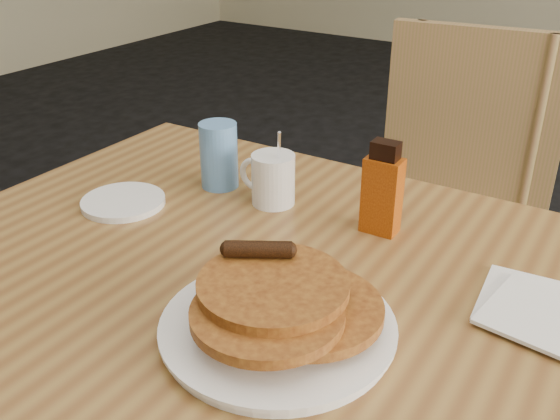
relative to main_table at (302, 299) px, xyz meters
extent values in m
cube|color=olive|center=(0.00, 0.00, 0.02)|extent=(1.33, 0.90, 0.04)
cube|color=#996F48|center=(0.00, 0.00, 0.00)|extent=(1.37, 0.94, 0.02)
cube|color=#996F48|center=(-0.01, 0.67, -0.23)|extent=(0.49, 0.49, 0.04)
cube|color=#996F48|center=(-0.01, 0.87, 0.03)|extent=(0.45, 0.08, 0.49)
cylinder|color=#996F48|center=(-0.19, 0.48, -0.48)|extent=(0.04, 0.04, 0.46)
cylinder|color=#996F48|center=(0.17, 0.85, -0.48)|extent=(0.04, 0.04, 0.46)
cylinder|color=white|center=(0.04, -0.13, 0.05)|extent=(0.30, 0.30, 0.02)
cylinder|color=white|center=(0.04, -0.13, 0.05)|extent=(0.32, 0.32, 0.01)
cylinder|color=#9F6321|center=(0.01, -0.12, 0.06)|extent=(0.20, 0.20, 0.01)
cylinder|color=#9F6321|center=(0.07, -0.11, 0.08)|extent=(0.20, 0.20, 0.01)
cylinder|color=#9F6321|center=(0.05, -0.17, 0.09)|extent=(0.20, 0.20, 0.01)
cylinder|color=#9F6321|center=(0.03, -0.13, 0.11)|extent=(0.20, 0.20, 0.01)
cylinder|color=black|center=(-0.02, -0.09, 0.13)|extent=(0.09, 0.07, 0.02)
cylinder|color=white|center=(-0.18, 0.19, 0.09)|extent=(0.08, 0.08, 0.10)
torus|color=white|center=(-0.22, 0.19, 0.09)|extent=(0.07, 0.01, 0.07)
cylinder|color=black|center=(-0.18, 0.19, 0.13)|extent=(0.07, 0.07, 0.01)
cylinder|color=silver|center=(-0.17, 0.19, 0.12)|extent=(0.04, 0.04, 0.14)
cube|color=maroon|center=(0.04, 0.20, 0.11)|extent=(0.06, 0.04, 0.14)
cube|color=black|center=(0.04, 0.20, 0.19)|extent=(0.05, 0.03, 0.03)
cube|color=white|center=(0.32, 0.12, 0.04)|extent=(0.17, 0.17, 0.01)
cube|color=white|center=(0.34, 0.09, 0.05)|extent=(0.17, 0.17, 0.01)
cylinder|color=#5A92D4|center=(-0.31, 0.20, 0.10)|extent=(0.08, 0.08, 0.13)
cylinder|color=white|center=(-0.41, 0.03, 0.04)|extent=(0.19, 0.19, 0.01)
camera|label=1|loc=(0.40, -0.69, 0.56)|focal=40.00mm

